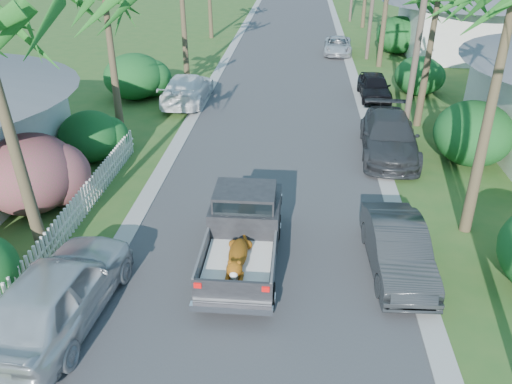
# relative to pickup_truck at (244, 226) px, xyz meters

# --- Properties ---
(ground) EXTENTS (120.00, 120.00, 0.00)m
(ground) POSITION_rel_pickup_truck_xyz_m (0.50, -3.85, -1.01)
(ground) COLOR #2F5B22
(ground) RESTS_ON ground
(road) EXTENTS (8.00, 100.00, 0.02)m
(road) POSITION_rel_pickup_truck_xyz_m (0.50, 21.15, -1.00)
(road) COLOR #38383A
(road) RESTS_ON ground
(curb_left) EXTENTS (0.60, 100.00, 0.06)m
(curb_left) POSITION_rel_pickup_truck_xyz_m (-3.80, 21.15, -0.98)
(curb_left) COLOR #A5A39E
(curb_left) RESTS_ON ground
(curb_right) EXTENTS (0.60, 100.00, 0.06)m
(curb_right) POSITION_rel_pickup_truck_xyz_m (4.80, 21.15, -0.98)
(curb_right) COLOR #A5A39E
(curb_right) RESTS_ON ground
(pickup_truck) EXTENTS (1.98, 5.12, 2.06)m
(pickup_truck) POSITION_rel_pickup_truck_xyz_m (0.00, 0.00, 0.00)
(pickup_truck) COLOR black
(pickup_truck) RESTS_ON ground
(parked_car_rn) EXTENTS (1.65, 4.25, 1.38)m
(parked_car_rn) POSITION_rel_pickup_truck_xyz_m (4.26, -0.28, -0.32)
(parked_car_rn) COLOR #292C2E
(parked_car_rn) RESTS_ON ground
(parked_car_rm) EXTENTS (2.55, 5.56, 1.58)m
(parked_car_rm) POSITION_rel_pickup_truck_xyz_m (5.19, 7.69, -0.22)
(parked_car_rm) COLOR #303235
(parked_car_rm) RESTS_ON ground
(parked_car_rf) EXTENTS (1.63, 3.91, 1.32)m
(parked_car_rf) POSITION_rel_pickup_truck_xyz_m (5.50, 15.18, -0.35)
(parked_car_rf) COLOR black
(parked_car_rf) RESTS_ON ground
(parked_car_rd) EXTENTS (2.13, 4.29, 1.17)m
(parked_car_rd) POSITION_rel_pickup_truck_xyz_m (4.12, 25.51, -0.43)
(parked_car_rd) COLOR silver
(parked_car_rd) RESTS_ON ground
(parked_car_ln) EXTENTS (2.43, 5.19, 1.72)m
(parked_car_ln) POSITION_rel_pickup_truck_xyz_m (-4.11, -3.05, -0.15)
(parked_car_ln) COLOR silver
(parked_car_ln) RESTS_ON ground
(parked_car_lf) EXTENTS (2.19, 5.24, 1.51)m
(parked_car_lf) POSITION_rel_pickup_truck_xyz_m (-4.50, 13.61, -0.25)
(parked_car_lf) COLOR white
(parked_car_lf) RESTS_ON ground
(shrub_l_b) EXTENTS (3.00, 3.30, 2.60)m
(shrub_l_b) POSITION_rel_pickup_truck_xyz_m (-7.30, 2.15, 0.29)
(shrub_l_b) COLOR #C61C64
(shrub_l_b) RESTS_ON ground
(shrub_l_c) EXTENTS (2.40, 2.64, 2.00)m
(shrub_l_c) POSITION_rel_pickup_truck_xyz_m (-6.90, 6.15, -0.01)
(shrub_l_c) COLOR #154B1E
(shrub_l_c) RESTS_ON ground
(shrub_l_d) EXTENTS (3.20, 3.52, 2.40)m
(shrub_l_d) POSITION_rel_pickup_truck_xyz_m (-7.50, 14.15, 0.19)
(shrub_l_d) COLOR #154B1E
(shrub_l_d) RESTS_ON ground
(shrub_r_b) EXTENTS (3.00, 3.30, 2.50)m
(shrub_r_b) POSITION_rel_pickup_truck_xyz_m (8.30, 7.15, 0.24)
(shrub_r_b) COLOR #154B1E
(shrub_r_b) RESTS_ON ground
(shrub_r_c) EXTENTS (2.60, 2.86, 2.10)m
(shrub_r_c) POSITION_rel_pickup_truck_xyz_m (8.00, 16.15, 0.04)
(shrub_r_c) COLOR #154B1E
(shrub_r_c) RESTS_ON ground
(shrub_r_d) EXTENTS (3.20, 3.52, 2.60)m
(shrub_r_d) POSITION_rel_pickup_truck_xyz_m (8.50, 26.15, 0.29)
(shrub_r_d) COLOR #154B1E
(shrub_r_d) RESTS_ON ground
(picket_fence) EXTENTS (0.10, 11.00, 1.00)m
(picket_fence) POSITION_rel_pickup_truck_xyz_m (-5.50, 1.65, -0.51)
(picket_fence) COLOR white
(picket_fence) RESTS_ON ground
(house_right_far) EXTENTS (9.00, 8.00, 4.60)m
(house_right_far) POSITION_rel_pickup_truck_xyz_m (13.50, 26.15, 1.11)
(house_right_far) COLOR silver
(house_right_far) RESTS_ON ground
(utility_pole_b) EXTENTS (1.60, 0.26, 9.00)m
(utility_pole_b) POSITION_rel_pickup_truck_xyz_m (6.10, 9.15, 3.59)
(utility_pole_b) COLOR brown
(utility_pole_b) RESTS_ON ground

